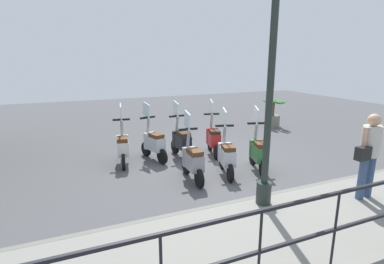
{
  "coord_description": "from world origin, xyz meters",
  "views": [
    {
      "loc": [
        -6.43,
        3.31,
        2.7
      ],
      "look_at": [
        0.2,
        0.5,
        0.9
      ],
      "focal_mm": 28.0,
      "sensor_mm": 36.0,
      "label": 1
    }
  ],
  "objects": [
    {
      "name": "ground_plane",
      "position": [
        0.0,
        0.0,
        0.0
      ],
      "size": [
        28.0,
        28.0,
        0.0
      ],
      "primitive_type": "plane",
      "color": "#4C4C4F"
    },
    {
      "name": "promenade_walkway",
      "position": [
        -3.15,
        0.0,
        0.07
      ],
      "size": [
        2.2,
        20.0,
        0.15
      ],
      "color": "gray",
      "rests_on": "ground_plane"
    },
    {
      "name": "fence_railing",
      "position": [
        -4.2,
        -0.0,
        0.89
      ],
      "size": [
        0.04,
        16.03,
        1.07
      ],
      "color": "black",
      "rests_on": "promenade_walkway"
    },
    {
      "name": "lamp_post_near",
      "position": [
        -2.4,
        0.21,
        1.98
      ],
      "size": [
        0.26,
        0.9,
        4.15
      ],
      "color": "#232D28",
      "rests_on": "promenade_walkway"
    },
    {
      "name": "pedestrian_with_bag",
      "position": [
        -2.95,
        -1.62,
        1.08
      ],
      "size": [
        0.34,
        0.65,
        1.59
      ],
      "rotation": [
        0.0,
        0.0,
        0.06
      ],
      "color": "#384C70",
      "rests_on": "promenade_walkway"
    },
    {
      "name": "potted_palm",
      "position": [
        3.14,
        -4.27,
        0.45
      ],
      "size": [
        1.06,
        0.66,
        1.05
      ],
      "color": "slate",
      "rests_on": "ground_plane"
    },
    {
      "name": "scooter_near_0",
      "position": [
        -0.7,
        -0.86,
        0.48
      ],
      "size": [
        1.2,
        0.55,
        1.54
      ],
      "rotation": [
        0.0,
        0.0,
        -0.31
      ],
      "color": "black",
      "rests_on": "ground_plane"
    },
    {
      "name": "scooter_near_1",
      "position": [
        -0.64,
        -0.02,
        0.48
      ],
      "size": [
        1.2,
        0.54,
        1.54
      ],
      "rotation": [
        0.0,
        0.0,
        -0.28
      ],
      "color": "black",
      "rests_on": "ground_plane"
    },
    {
      "name": "scooter_near_2",
      "position": [
        -0.64,
        0.84,
        0.48
      ],
      "size": [
        1.23,
        0.44,
        1.54
      ],
      "rotation": [
        0.0,
        0.0,
        -0.04
      ],
      "color": "black",
      "rests_on": "ground_plane"
    },
    {
      "name": "scooter_far_0",
      "position": [
        0.84,
        -0.42,
        0.48
      ],
      "size": [
        1.21,
        0.52,
        1.54
      ],
      "rotation": [
        0.0,
        0.0,
        -0.25
      ],
      "color": "black",
      "rests_on": "ground_plane"
    },
    {
      "name": "scooter_far_1",
      "position": [
        0.93,
        0.51,
        0.48
      ],
      "size": [
        1.23,
        0.44,
        1.54
      ],
      "rotation": [
        0.0,
        0.0,
        0.08
      ],
      "color": "black",
      "rests_on": "ground_plane"
    },
    {
      "name": "scooter_far_2",
      "position": [
        1.05,
        1.25,
        0.48
      ],
      "size": [
        1.21,
        0.53,
        1.54
      ],
      "rotation": [
        0.0,
        0.0,
        0.27
      ],
      "color": "black",
      "rests_on": "ground_plane"
    },
    {
      "name": "scooter_far_3",
      "position": [
        1.03,
        2.08,
        0.48
      ],
      "size": [
        1.23,
        0.47,
        1.54
      ],
      "rotation": [
        0.0,
        0.0,
        -0.17
      ],
      "color": "black",
      "rests_on": "ground_plane"
    }
  ]
}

